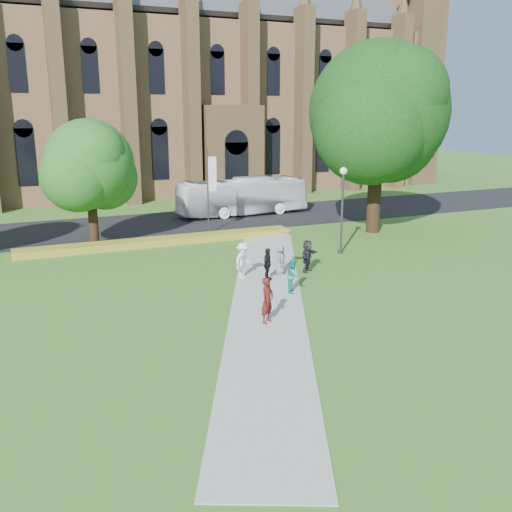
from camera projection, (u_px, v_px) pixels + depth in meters
name	position (u px, v px, depth m)	size (l,w,h in m)	color
ground	(276.00, 300.00, 26.24)	(160.00, 160.00, 0.00)	#406C20
road	(164.00, 224.00, 43.97)	(160.00, 10.00, 0.02)	black
footpath	(267.00, 294.00, 27.13)	(3.20, 30.00, 0.04)	#B2B2A8
flower_hedge	(161.00, 241.00, 37.11)	(18.00, 1.40, 0.45)	gold
cathedral	(202.00, 68.00, 62.16)	(52.60, 18.25, 28.00)	brown
streetlamp	(342.00, 200.00, 34.12)	(0.44, 0.44, 5.24)	#38383D
large_tree	(378.00, 112.00, 39.01)	(9.60, 9.60, 13.20)	#332114
street_tree_1	(89.00, 165.00, 35.46)	(5.60, 5.60, 8.05)	#332114
banner_pole_0	(209.00, 186.00, 39.71)	(0.70, 0.10, 6.00)	#38383D
tour_coach	(242.00, 196.00, 47.39)	(2.59, 11.08, 3.09)	silver
pedestrian_0	(267.00, 300.00, 23.20)	(0.69, 0.46, 1.90)	#511312
pedestrian_1	(293.00, 276.00, 27.15)	(0.79, 0.61, 1.62)	teal
pedestrian_2	(243.00, 260.00, 29.43)	(1.21, 0.69, 1.87)	white
pedestrian_3	(267.00, 264.00, 29.04)	(0.99, 0.41, 1.68)	black
pedestrian_4	(280.00, 259.00, 30.14)	(0.78, 0.51, 1.60)	slate
pedestrian_5	(307.00, 256.00, 30.63)	(1.62, 0.51, 1.74)	#24242B
parasol	(283.00, 239.00, 30.03)	(0.69, 0.69, 0.61)	#D19793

